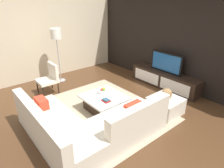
# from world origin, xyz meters

# --- Properties ---
(ground_plane) EXTENTS (14.00, 14.00, 0.00)m
(ground_plane) POSITION_xyz_m (0.00, 0.00, 0.00)
(ground_plane) COLOR #4C301C
(feature_wall_back) EXTENTS (6.40, 0.12, 2.80)m
(feature_wall_back) POSITION_xyz_m (0.00, 2.70, 1.40)
(feature_wall_back) COLOR black
(feature_wall_back) RESTS_ON ground
(side_wall_left) EXTENTS (0.12, 5.20, 2.80)m
(side_wall_left) POSITION_xyz_m (-3.20, 0.20, 1.40)
(side_wall_left) COLOR beige
(side_wall_left) RESTS_ON ground
(area_rug) EXTENTS (3.11, 2.58, 0.01)m
(area_rug) POSITION_xyz_m (-0.10, 0.00, 0.01)
(area_rug) COLOR tan
(area_rug) RESTS_ON ground
(media_console) EXTENTS (2.28, 0.49, 0.50)m
(media_console) POSITION_xyz_m (0.00, 2.40, 0.25)
(media_console) COLOR black
(media_console) RESTS_ON ground
(television) EXTENTS (1.08, 0.06, 0.61)m
(television) POSITION_xyz_m (0.00, 2.40, 0.81)
(television) COLOR black
(television) RESTS_ON media_console
(sectional_couch) EXTENTS (2.30, 2.40, 0.81)m
(sectional_couch) POSITION_xyz_m (0.51, -0.84, 0.28)
(sectional_couch) COLOR beige
(sectional_couch) RESTS_ON ground
(coffee_table) EXTENTS (0.99, 0.94, 0.38)m
(coffee_table) POSITION_xyz_m (-0.10, 0.10, 0.20)
(coffee_table) COLOR black
(coffee_table) RESTS_ON ground
(accent_chair_near) EXTENTS (0.54, 0.53, 0.87)m
(accent_chair_near) POSITION_xyz_m (-1.93, -0.50, 0.49)
(accent_chair_near) COLOR black
(accent_chair_near) RESTS_ON ground
(floor_lamp) EXTENTS (0.33, 0.33, 1.74)m
(floor_lamp) POSITION_xyz_m (-2.54, 0.11, 1.48)
(floor_lamp) COLOR #A5A5AA
(floor_lamp) RESTS_ON ground
(ottoman) EXTENTS (0.70, 0.70, 0.40)m
(ottoman) POSITION_xyz_m (0.96, 1.16, 0.20)
(ottoman) COLOR beige
(ottoman) RESTS_ON ground
(fruit_bowl) EXTENTS (0.28, 0.28, 0.13)m
(fruit_bowl) POSITION_xyz_m (-0.28, 0.20, 0.43)
(fruit_bowl) COLOR silver
(fruit_bowl) RESTS_ON coffee_table
(decorative_ball) EXTENTS (0.25, 0.25, 0.25)m
(decorative_ball) POSITION_xyz_m (0.96, 1.16, 0.53)
(decorative_ball) COLOR #997247
(decorative_ball) RESTS_ON ottoman
(book_stack) EXTENTS (0.20, 0.16, 0.05)m
(book_stack) POSITION_xyz_m (0.12, -0.01, 0.40)
(book_stack) COLOR maroon
(book_stack) RESTS_ON coffee_table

